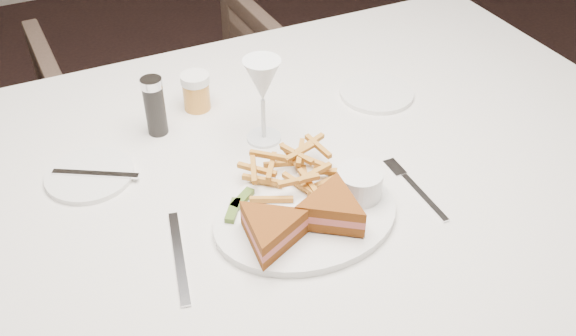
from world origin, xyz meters
The scene contains 4 objects.
ground centered at (0.00, 0.00, 0.00)m, with size 5.00×5.00×0.00m, color black.
table centered at (-0.08, -0.30, 0.38)m, with size 1.60×1.07×0.75m, color silver.
chair_far centered at (-0.06, 0.50, 0.36)m, with size 0.70×0.65×0.72m, color #47352B.
table_setting centered at (-0.09, -0.34, 0.79)m, with size 0.78×0.64×0.18m.
Camera 1 is at (-0.46, -1.14, 1.50)m, focal length 40.00 mm.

